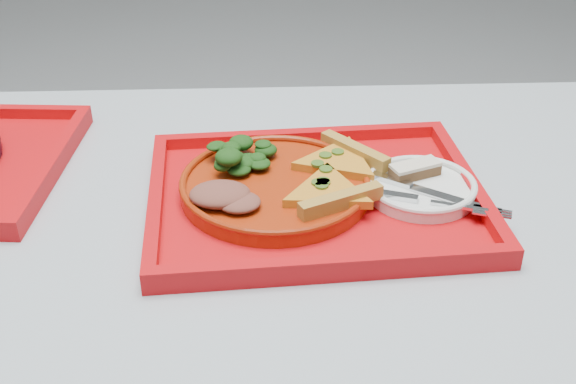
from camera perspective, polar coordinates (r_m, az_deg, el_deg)
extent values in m
cube|color=#9FA9B3|center=(1.01, -3.95, -1.63)|extent=(1.60, 0.80, 0.03)
cube|color=red|center=(0.99, 2.17, -0.64)|extent=(0.47, 0.38, 0.01)
cylinder|color=#96250A|center=(0.99, -1.03, 0.33)|extent=(0.26, 0.26, 0.02)
cylinder|color=white|center=(1.01, 10.44, 0.18)|extent=(0.15, 0.15, 0.01)
ellipsoid|color=black|center=(1.02, -3.72, 3.32)|extent=(0.09, 0.08, 0.04)
ellipsoid|color=brown|center=(0.94, -5.40, -0.18)|extent=(0.08, 0.06, 0.02)
cube|color=#452D17|center=(1.02, 9.99, 1.64)|extent=(0.08, 0.05, 0.01)
cube|color=beige|center=(1.02, 10.04, 2.12)|extent=(0.08, 0.05, 0.00)
cube|color=silver|center=(0.99, 10.51, 0.24)|extent=(0.16, 0.12, 0.01)
cube|color=silver|center=(0.96, 11.09, -0.71)|extent=(0.18, 0.08, 0.01)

